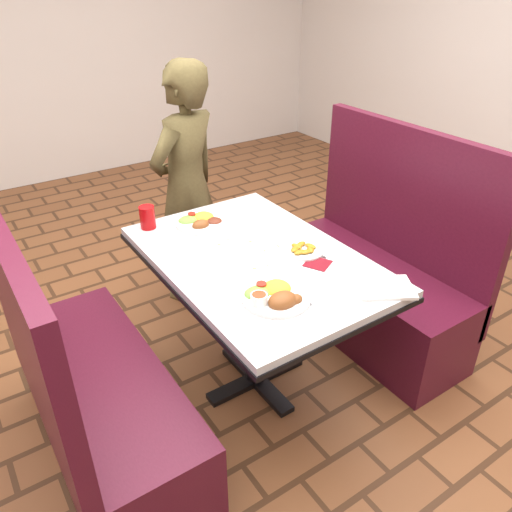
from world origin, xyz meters
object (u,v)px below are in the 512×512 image
at_px(diner_person, 187,188).
at_px(red_tumbler, 147,217).
at_px(dining_table, 256,274).
at_px(plantain_plate, 303,250).
at_px(booth_bench_left, 94,399).
at_px(far_dinner_plate, 201,219).
at_px(booth_bench_right, 373,281).
at_px(near_dinner_plate, 275,293).

bearing_deg(diner_person, red_tumbler, 21.57).
distance_m(diner_person, red_tumbler, 0.59).
bearing_deg(dining_table, diner_person, 81.99).
bearing_deg(diner_person, plantain_plate, 70.86).
distance_m(dining_table, booth_bench_left, 0.86).
distance_m(far_dinner_plate, plantain_plate, 0.57).
xyz_separation_m(booth_bench_left, far_dinner_plate, (0.75, 0.42, 0.44)).
relative_size(booth_bench_left, booth_bench_right, 1.00).
bearing_deg(booth_bench_left, near_dinner_plate, -25.37).
height_order(booth_bench_left, diner_person, diner_person).
distance_m(booth_bench_left, near_dinner_plate, 0.87).
bearing_deg(booth_bench_right, diner_person, 125.51).
height_order(booth_bench_right, far_dinner_plate, booth_bench_right).
xyz_separation_m(booth_bench_left, diner_person, (0.93, 0.93, 0.40)).
xyz_separation_m(far_dinner_plate, red_tumbler, (-0.24, 0.10, 0.03)).
distance_m(near_dinner_plate, red_tumbler, 0.86).
distance_m(booth_bench_left, booth_bench_right, 1.60).
relative_size(booth_bench_left, near_dinner_plate, 4.38).
bearing_deg(near_dinner_plate, booth_bench_right, 19.10).
height_order(booth_bench_right, near_dinner_plate, booth_bench_right).
relative_size(plantain_plate, red_tumbler, 1.59).
height_order(booth_bench_left, far_dinner_plate, booth_bench_left).
relative_size(booth_bench_left, plantain_plate, 6.67).
xyz_separation_m(far_dinner_plate, plantain_plate, (0.24, -0.51, -0.01)).
height_order(booth_bench_right, red_tumbler, booth_bench_right).
relative_size(near_dinner_plate, far_dinner_plate, 1.05).
bearing_deg(booth_bench_left, far_dinner_plate, 29.44).
relative_size(near_dinner_plate, red_tumbler, 2.43).
distance_m(booth_bench_left, red_tumbler, 0.88).
xyz_separation_m(booth_bench_right, plantain_plate, (-0.60, -0.09, 0.43)).
relative_size(dining_table, diner_person, 0.83).
distance_m(booth_bench_left, diner_person, 1.38).
bearing_deg(diner_person, booth_bench_right, 102.70).
bearing_deg(diner_person, booth_bench_left, 22.33).
bearing_deg(dining_table, near_dinner_plate, -111.30).
bearing_deg(red_tumbler, dining_table, -61.70).
bearing_deg(plantain_plate, red_tumbler, 128.00).
xyz_separation_m(dining_table, near_dinner_plate, (-0.12, -0.32, 0.13)).
bearing_deg(red_tumbler, diner_person, 44.38).
relative_size(dining_table, red_tumbler, 10.73).
height_order(booth_bench_right, diner_person, diner_person).
relative_size(dining_table, booth_bench_left, 1.01).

